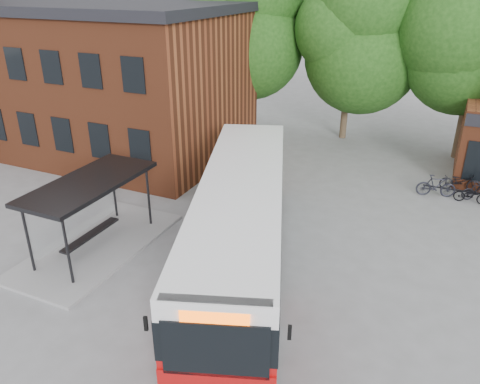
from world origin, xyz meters
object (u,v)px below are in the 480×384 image
at_px(bus_shelter, 93,215).
at_px(city_bus, 241,225).
at_px(bicycle_2, 460,181).
at_px(bicycle_1, 436,186).
at_px(bicycle_3, 479,191).
at_px(bicycle_4, 471,195).

height_order(bus_shelter, city_bus, city_bus).
relative_size(city_bus, bicycle_2, 7.09).
bearing_deg(bicycle_1, bicycle_3, -92.18).
xyz_separation_m(bicycle_1, bicycle_2, (1.05, 1.19, -0.05)).
relative_size(city_bus, bicycle_1, 7.34).
bearing_deg(bicycle_1, bicycle_4, -106.87).
xyz_separation_m(bus_shelter, bicycle_4, (13.36, 10.57, -1.05)).
bearing_deg(bicycle_4, city_bus, 138.64).
xyz_separation_m(city_bus, bicycle_1, (6.09, 9.47, -1.17)).
relative_size(bus_shelter, city_bus, 0.52).
relative_size(bicycle_1, bicycle_4, 1.20).
bearing_deg(bicycle_4, bicycle_3, -34.98).
bearing_deg(bus_shelter, bicycle_4, 38.34).
xyz_separation_m(bus_shelter, bicycle_2, (12.84, 11.85, -0.95)).
xyz_separation_m(bus_shelter, city_bus, (5.70, 1.18, 0.27)).
xyz_separation_m(city_bus, bicycle_2, (7.14, 10.67, -1.22)).
bearing_deg(bicycle_1, bicycle_2, -55.12).
height_order(bus_shelter, bicycle_3, bus_shelter).
height_order(city_bus, bicycle_1, city_bus).
relative_size(bicycle_1, bicycle_3, 1.17).
height_order(city_bus, bicycle_3, city_bus).
bearing_deg(bicycle_1, bus_shelter, 118.36).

